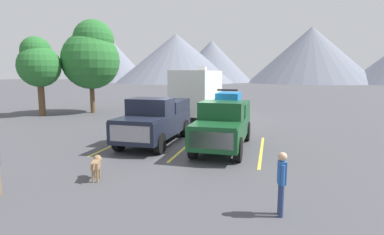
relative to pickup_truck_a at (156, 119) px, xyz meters
name	(u,v)px	position (x,y,z in m)	size (l,w,h in m)	color
ground_plane	(186,146)	(1.65, -0.44, -1.15)	(240.00, 240.00, 0.00)	#47474C
pickup_truck_a	(156,119)	(0.00, 0.00, 0.00)	(2.21, 5.41, 2.21)	black
pickup_truck_b	(224,121)	(3.36, -0.17, 0.05)	(2.09, 5.59, 2.61)	#144723
lot_stripe_a	(120,142)	(-1.74, -0.39, -1.15)	(0.12, 5.50, 0.01)	gold
lot_stripe_b	(187,146)	(1.65, -0.39, -1.15)	(0.12, 5.50, 0.01)	gold
lot_stripe_c	(261,151)	(5.04, -0.39, -1.15)	(0.12, 5.50, 0.01)	gold
camper_trailer_a	(199,91)	(0.08, 8.80, 0.86)	(2.59, 9.02, 3.82)	silver
person_a	(282,179)	(5.67, -6.56, -0.26)	(0.21, 0.34, 1.56)	navy
dog	(96,164)	(0.04, -5.39, -0.65)	(0.46, 0.81, 0.74)	olive
tree_a	(91,55)	(-9.12, 9.11, 3.62)	(4.73, 4.73, 7.67)	brown
tree_b	(38,63)	(-12.06, 6.45, 2.96)	(3.22, 3.22, 6.12)	brown
mountain_ridge	(272,59)	(5.24, 88.76, 6.32)	(141.23, 48.19, 17.85)	slate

